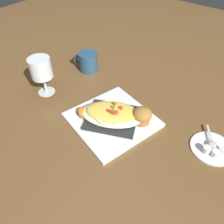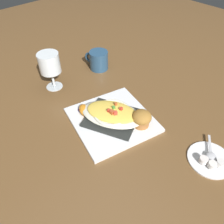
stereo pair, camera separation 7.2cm
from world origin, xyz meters
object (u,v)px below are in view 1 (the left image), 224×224
at_px(gratin_dish, 112,113).
at_px(creamer_cup_1, 216,153).
at_px(coffee_mug, 88,62).
at_px(creamer_cup_2, 223,150).
at_px(creamer_cup_0, 207,149).
at_px(orange_garnish, 83,113).
at_px(stemmed_glass, 41,70).
at_px(square_plate, 112,120).
at_px(muffin, 142,115).
at_px(spoon, 213,144).
at_px(creamer_saucer, 212,148).

height_order(gratin_dish, creamer_cup_1, gratin_dish).
bearing_deg(gratin_dish, coffee_mug, -32.90).
xyz_separation_m(creamer_cup_1, creamer_cup_2, (-0.01, -0.02, 0.00)).
bearing_deg(creamer_cup_0, coffee_mug, -10.67).
relative_size(orange_garnish, stemmed_glass, 0.50).
bearing_deg(creamer_cup_0, stemmed_glass, 10.47).
xyz_separation_m(square_plate, creamer_cup_0, (-0.30, -0.07, 0.01)).
distance_m(muffin, spoon, 0.23).
bearing_deg(square_plate, gratin_dish, 175.88).
xyz_separation_m(coffee_mug, stemmed_glass, (0.02, 0.22, 0.07)).
bearing_deg(spoon, creamer_cup_0, 78.14).
xyz_separation_m(muffin, coffee_mug, (0.36, -0.13, -0.00)).
relative_size(coffee_mug, spoon, 1.14).
distance_m(square_plate, coffee_mug, 0.33).
bearing_deg(creamer_saucer, gratin_dish, 17.99).
bearing_deg(square_plate, creamer_saucer, -162.01).
bearing_deg(coffee_mug, square_plate, 147.09).
bearing_deg(coffee_mug, muffin, 160.23).
bearing_deg(square_plate, spoon, -161.21).
relative_size(creamer_cup_0, creamer_cup_2, 1.00).
height_order(muffin, orange_garnish, muffin).
relative_size(creamer_cup_1, creamer_cup_2, 1.00).
bearing_deg(creamer_cup_1, coffee_mug, -9.94).
bearing_deg(orange_garnish, gratin_dish, -150.43).
relative_size(square_plate, orange_garnish, 3.41).
height_order(orange_garnish, creamer_cup_2, orange_garnish).
height_order(gratin_dish, coffee_mug, coffee_mug).
relative_size(orange_garnish, creamer_cup_2, 3.07).
bearing_deg(gratin_dish, muffin, -149.16).
height_order(orange_garnish, creamer_cup_0, orange_garnish).
xyz_separation_m(coffee_mug, creamer_cup_2, (-0.62, 0.08, -0.02)).
bearing_deg(spoon, gratin_dish, 18.79).
xyz_separation_m(square_plate, stemmed_glass, (0.30, 0.04, 0.09)).
distance_m(gratin_dish, orange_garnish, 0.10).
distance_m(muffin, creamer_saucer, 0.23).
distance_m(creamer_saucer, creamer_cup_2, 0.03).
xyz_separation_m(muffin, creamer_saucer, (-0.22, -0.05, -0.04)).
distance_m(muffin, stemmed_glass, 0.40).
relative_size(muffin, creamer_cup_0, 2.63).
relative_size(coffee_mug, creamer_cup_1, 4.51).
bearing_deg(square_plate, creamer_cup_2, -163.88).
distance_m(square_plate, muffin, 0.10).
bearing_deg(stemmed_glass, creamer_cup_2, -167.99).
distance_m(square_plate, creamer_cup_1, 0.33).
bearing_deg(spoon, muffin, 13.61).
relative_size(creamer_saucer, creamer_cup_0, 5.33).
relative_size(spoon, creamer_cup_2, 3.97).
xyz_separation_m(creamer_saucer, creamer_cup_2, (-0.03, 0.00, 0.01)).
height_order(orange_garnish, coffee_mug, coffee_mug).
height_order(orange_garnish, stemmed_glass, stemmed_glass).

